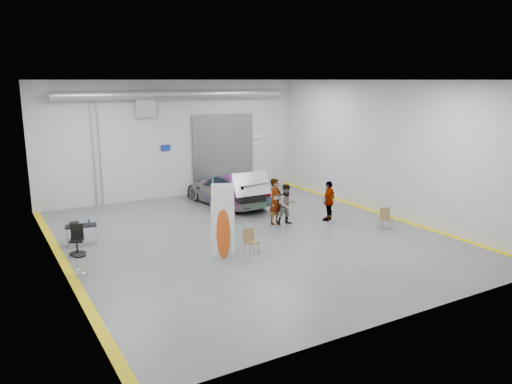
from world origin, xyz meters
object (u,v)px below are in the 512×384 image
person_b (287,204)px  surfboard_display (226,226)px  sedan_car (227,189)px  office_chair (76,242)px  person_a (276,201)px  folding_chair_far (386,223)px  folding_chair_near (251,247)px  work_table (79,226)px  shop_stool (81,267)px  person_c (329,201)px

person_b → surfboard_display: (-4.04, -2.31, 0.26)m
sedan_car → office_chair: bearing=18.4°
person_a → folding_chair_far: person_a is taller
sedan_car → folding_chair_near: (-2.52, -6.88, -0.48)m
person_a → surfboard_display: bearing=-167.6°
work_table → folding_chair_far: bearing=-21.5°
person_b → shop_stool: bearing=-163.5°
folding_chair_near → work_table: work_table is taller
folding_chair_far → shop_stool: 11.87m
folding_chair_near → folding_chair_far: folding_chair_near is taller
work_table → office_chair: bearing=-106.3°
person_c → folding_chair_near: bearing=-4.9°
folding_chair_far → shop_stool: (-11.84, 0.90, 0.11)m
folding_chair_far → person_a: bearing=162.8°
shop_stool → work_table: 3.58m
person_a → person_b: person_a is taller
sedan_car → folding_chair_far: 7.97m
person_a → work_table: (-7.75, 1.40, -0.28)m
surfboard_display → work_table: 5.75m
sedan_car → surfboard_display: size_ratio=1.90×
surfboard_display → office_chair: size_ratio=2.68×
sedan_car → work_table: bearing=12.2°
folding_chair_near → office_chair: size_ratio=0.88×
folding_chair_far → folding_chair_near: bearing=-157.6°
sedan_car → person_b: size_ratio=3.05×
office_chair → person_a: bearing=18.3°
person_c → surfboard_display: size_ratio=0.63×
person_a → person_c: person_a is taller
person_b → office_chair: size_ratio=1.67×
person_a → folding_chair_near: size_ratio=2.17×
folding_chair_far → office_chair: size_ratio=0.86×
folding_chair_near → shop_stool: size_ratio=1.17×
person_c → work_table: 10.26m
folding_chair_near → office_chair: 6.16m
surfboard_display → shop_stool: 4.81m
person_a → folding_chair_near: person_a is taller
sedan_car → person_b: (0.63, -4.36, 0.10)m
person_a → surfboard_display: surfboard_display is taller
sedan_car → folding_chair_far: size_ratio=5.94×
person_c → shop_stool: bearing=-20.3°
folding_chair_far → office_chair: bearing=-172.0°
person_a → person_b: 0.50m
folding_chair_near → work_table: 6.55m
folding_chair_near → person_c: bearing=20.4°
surfboard_display → folding_chair_near: surfboard_display is taller
surfboard_display → work_table: size_ratio=2.30×
shop_stool → folding_chair_far: bearing=-4.4°
person_b → office_chair: 8.48m
person_a → folding_chair_far: (3.44, -3.01, -0.71)m
person_b → person_c: (1.91, -0.40, 0.01)m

